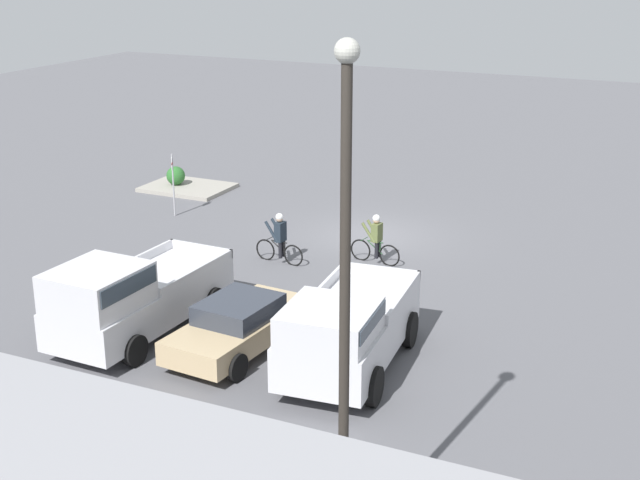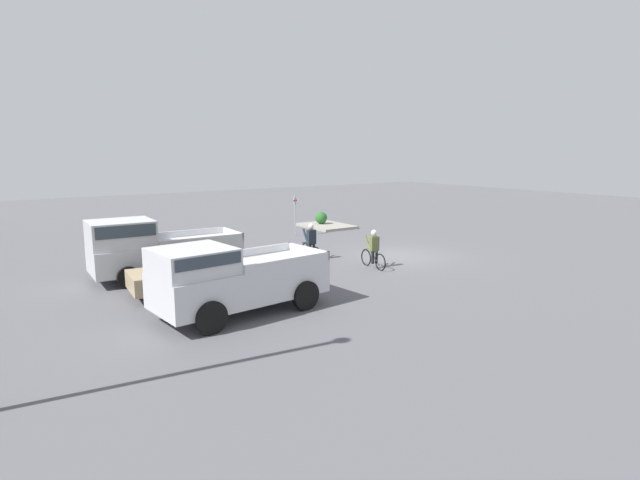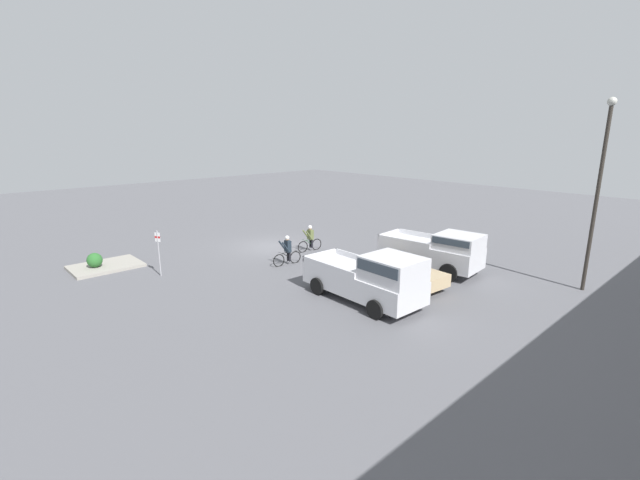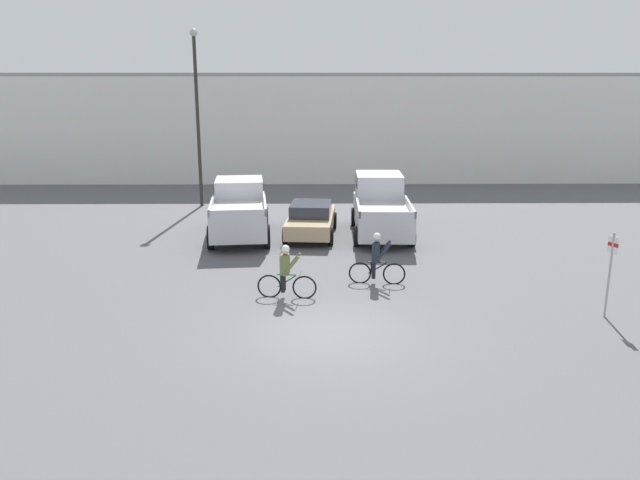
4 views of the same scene
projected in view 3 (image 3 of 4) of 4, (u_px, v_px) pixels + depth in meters
name	position (u px, v px, depth m)	size (l,w,h in m)	color
ground_plane	(270.00, 246.00, 26.67)	(80.00, 80.00, 0.00)	#56565B
pickup_truck_0	(436.00, 250.00, 21.63)	(2.66, 5.22, 2.11)	silver
sedan_0	(402.00, 270.00, 19.89)	(2.17, 4.35, 1.33)	tan
pickup_truck_1	(372.00, 277.00, 17.52)	(2.38, 5.48, 2.24)	silver
cyclist_0	(287.00, 250.00, 22.79)	(1.73, 0.50, 1.63)	black
cyclist_1	(310.00, 238.00, 25.46)	(1.71, 0.49, 1.59)	black
fire_lane_sign	(159.00, 249.00, 20.84)	(0.16, 0.28, 2.30)	#9E9EA3
lamppost	(599.00, 184.00, 18.14)	(0.36, 0.36, 8.30)	#2D2823
curb_island	(106.00, 266.00, 22.45)	(3.35, 2.49, 0.15)	gray
shrub	(95.00, 260.00, 21.96)	(0.75, 0.75, 0.75)	#286028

